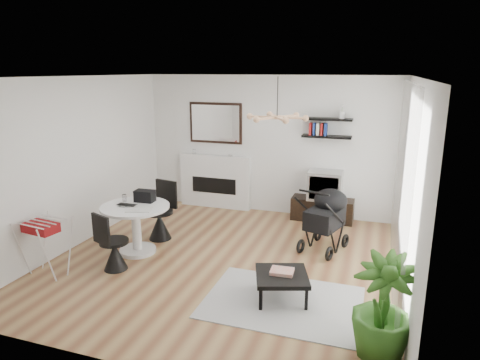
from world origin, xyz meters
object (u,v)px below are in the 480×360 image
(fireplace, at_px, (215,175))
(potted_plant, at_px, (383,307))
(drying_rack, at_px, (46,246))
(crt_tv, at_px, (325,185))
(dining_table, at_px, (136,222))
(tv_console, at_px, (322,209))
(stroller, at_px, (326,221))
(coffee_table, at_px, (282,277))

(fireplace, xyz_separation_m, potted_plant, (3.35, -3.97, -0.14))
(fireplace, relative_size, drying_rack, 2.68)
(crt_tv, height_order, drying_rack, crt_tv)
(dining_table, distance_m, potted_plant, 3.92)
(tv_console, xyz_separation_m, potted_plant, (1.11, -3.84, 0.32))
(dining_table, height_order, potted_plant, potted_plant)
(fireplace, bearing_deg, tv_console, -3.46)
(stroller, distance_m, potted_plant, 2.67)
(drying_rack, height_order, stroller, stroller)
(fireplace, xyz_separation_m, drying_rack, (-1.08, -3.61, -0.26))
(fireplace, xyz_separation_m, coffee_table, (2.17, -3.22, -0.38))
(dining_table, bearing_deg, coffee_table, -15.01)
(stroller, height_order, potted_plant, potted_plant)
(fireplace, bearing_deg, crt_tv, -3.49)
(fireplace, bearing_deg, stroller, -30.50)
(dining_table, xyz_separation_m, stroller, (2.78, 1.10, -0.04))
(coffee_table, bearing_deg, potted_plant, -32.72)
(dining_table, relative_size, stroller, 0.98)
(fireplace, distance_m, tv_console, 2.29)
(dining_table, relative_size, drying_rack, 1.30)
(tv_console, bearing_deg, stroller, -80.03)
(fireplace, distance_m, potted_plant, 5.20)
(fireplace, bearing_deg, coffee_table, -56.00)
(crt_tv, distance_m, stroller, 1.35)
(drying_rack, relative_size, coffee_table, 1.00)
(fireplace, height_order, drying_rack, fireplace)
(fireplace, height_order, dining_table, fireplace)
(tv_console, distance_m, coffee_table, 3.08)
(drying_rack, bearing_deg, crt_tv, 53.76)
(dining_table, bearing_deg, crt_tv, 43.11)
(crt_tv, bearing_deg, coffee_table, -91.93)
(crt_tv, relative_size, dining_table, 0.59)
(tv_console, relative_size, drying_rack, 1.43)
(stroller, xyz_separation_m, coffee_table, (-0.30, -1.76, -0.16))
(stroller, xyz_separation_m, potted_plant, (0.88, -2.52, 0.08))
(drying_rack, bearing_deg, coffee_table, 14.73)
(dining_table, bearing_deg, drying_rack, -126.10)
(crt_tv, distance_m, dining_table, 3.54)
(fireplace, distance_m, drying_rack, 3.78)
(tv_console, relative_size, coffee_table, 1.44)
(coffee_table, distance_m, potted_plant, 1.42)
(fireplace, relative_size, crt_tv, 3.51)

